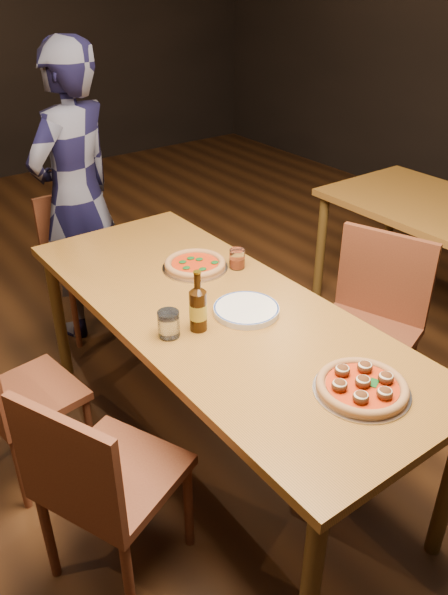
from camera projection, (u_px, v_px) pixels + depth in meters
ground at (218, 444)px, 2.71m from camera, size 9.00×9.00×0.00m
room_shell at (214, 0)px, 1.78m from camera, size 9.00×9.00×9.00m
table_main at (217, 322)px, 2.37m from camera, size 0.80×2.00×0.75m
chair_main_nw at (114, 473)px, 1.98m from camera, size 0.55×0.55×0.89m
chair_main_sw at (29, 393)px, 2.40m from camera, size 0.43×0.43×0.81m
chair_main_e at (362, 336)px, 2.65m from camera, size 0.57×0.57×0.95m
chair_end at (86, 264)px, 3.40m from camera, size 0.40×0.40×0.84m
pizza_meatball at (362, 386)px, 1.87m from camera, size 0.32×0.32×0.06m
pizza_margherita at (195, 264)px, 2.63m from camera, size 0.30×0.30×0.04m
plate_stack at (246, 310)px, 2.30m from camera, size 0.26×0.26×0.03m
beer_bottle at (198, 309)px, 2.16m from camera, size 0.07×0.07×0.24m
water_glass at (169, 324)px, 2.14m from camera, size 0.08×0.08×0.10m
amber_glass at (237, 259)px, 2.62m from camera, size 0.07×0.07×0.09m
diner at (76, 197)px, 3.21m from camera, size 0.72×0.61×1.66m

